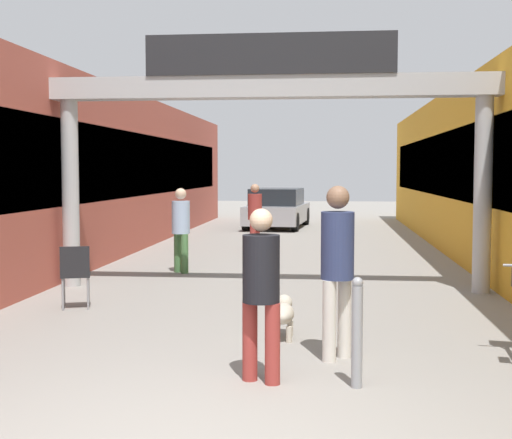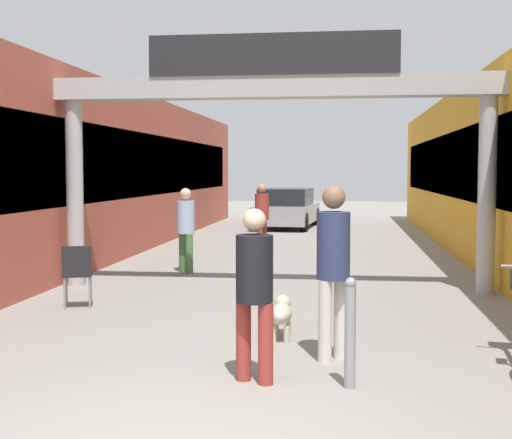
% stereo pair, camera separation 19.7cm
% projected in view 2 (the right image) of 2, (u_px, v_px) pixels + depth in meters
% --- Properties ---
extents(storefront_left, '(3.00, 26.00, 3.77)m').
position_uv_depth(storefront_left, '(72.00, 173.00, 16.40)').
color(storefront_left, '#B25142').
rests_on(storefront_left, ground_plane).
extents(arcade_sign_gateway, '(7.40, 0.47, 4.09)m').
position_uv_depth(arcade_sign_gateway, '(273.00, 111.00, 11.40)').
color(arcade_sign_gateway, '#B2B2B2').
rests_on(arcade_sign_gateway, ground_plane).
extents(pedestrian_with_dog, '(0.48, 0.48, 1.79)m').
position_uv_depth(pedestrian_with_dog, '(333.00, 260.00, 7.23)').
color(pedestrian_with_dog, silver).
rests_on(pedestrian_with_dog, ground_plane).
extents(pedestrian_companion, '(0.45, 0.45, 1.60)m').
position_uv_depth(pedestrian_companion, '(254.00, 284.00, 6.47)').
color(pedestrian_companion, '#99332D').
rests_on(pedestrian_companion, ground_plane).
extents(pedestrian_carrying_crate, '(0.48, 0.48, 1.60)m').
position_uv_depth(pedestrian_carrying_crate, '(186.00, 225.00, 13.47)').
color(pedestrian_carrying_crate, '#4C7F47').
rests_on(pedestrian_carrying_crate, ground_plane).
extents(pedestrian_elderly_walking, '(0.43, 0.43, 1.61)m').
position_uv_depth(pedestrian_elderly_walking, '(262.00, 213.00, 17.20)').
color(pedestrian_elderly_walking, '#99332D').
rests_on(pedestrian_elderly_walking, ground_plane).
extents(dog_on_leash, '(0.26, 0.64, 0.47)m').
position_uv_depth(dog_on_leash, '(281.00, 313.00, 8.23)').
color(dog_on_leash, beige).
rests_on(dog_on_leash, ground_plane).
extents(bollard_post_metal, '(0.10, 0.10, 1.00)m').
position_uv_depth(bollard_post_metal, '(350.00, 332.00, 6.32)').
color(bollard_post_metal, gray).
rests_on(bollard_post_metal, ground_plane).
extents(cafe_chair_black_nearer, '(0.50, 0.50, 0.89)m').
position_uv_depth(cafe_chair_black_nearer, '(77.00, 270.00, 10.00)').
color(cafe_chair_black_nearer, gray).
rests_on(cafe_chair_black_nearer, ground_plane).
extents(parked_car_silver, '(2.07, 4.13, 1.33)m').
position_uv_depth(parked_car_silver, '(287.00, 209.00, 24.05)').
color(parked_car_silver, '#99999E').
rests_on(parked_car_silver, ground_plane).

